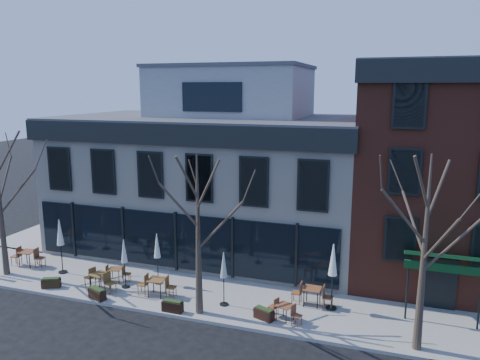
% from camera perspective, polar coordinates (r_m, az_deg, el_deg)
% --- Properties ---
extents(ground, '(120.00, 120.00, 0.00)m').
position_cam_1_polar(ground, '(25.98, -7.61, -11.32)').
color(ground, black).
rests_on(ground, ground).
extents(sidewalk_front, '(33.50, 4.70, 0.15)m').
position_cam_1_polar(sidewalk_front, '(22.93, -2.55, -14.19)').
color(sidewalk_front, gray).
rests_on(sidewalk_front, ground).
extents(sidewalk_side, '(4.50, 12.00, 0.15)m').
position_cam_1_polar(sidewalk_side, '(36.57, -19.38, -5.06)').
color(sidewalk_side, gray).
rests_on(sidewalk_side, ground).
extents(corner_building, '(18.39, 10.39, 11.10)m').
position_cam_1_polar(corner_building, '(29.07, -3.29, 0.91)').
color(corner_building, silver).
rests_on(corner_building, ground).
extents(red_brick_building, '(8.20, 11.78, 11.18)m').
position_cam_1_polar(red_brick_building, '(26.83, 23.13, 1.14)').
color(red_brick_building, brown).
rests_on(red_brick_building, ground).
extents(tree_mid, '(3.50, 3.55, 7.04)m').
position_cam_1_polar(tree_mid, '(20.14, -5.11, -6.50)').
color(tree_mid, '#382B21').
rests_on(tree_mid, sidewalk_front).
extents(tree_right, '(3.72, 3.77, 7.48)m').
position_cam_1_polar(tree_right, '(18.51, 21.57, -8.14)').
color(tree_right, '#382B21').
rests_on(tree_right, sidewalk_front).
extents(cafe_set_0, '(2.04, 0.90, 1.06)m').
position_cam_1_polar(cafe_set_0, '(28.80, -24.44, -8.50)').
color(cafe_set_0, brown).
rests_on(cafe_set_0, sidewalk_front).
extents(cafe_set_1, '(1.64, 0.79, 0.84)m').
position_cam_1_polar(cafe_set_1, '(25.20, -14.94, -10.91)').
color(cafe_set_1, brown).
rests_on(cafe_set_1, sidewalk_front).
extents(cafe_set_2, '(1.99, 0.94, 1.02)m').
position_cam_1_polar(cafe_set_2, '(24.36, -16.71, -11.56)').
color(cafe_set_2, brown).
rests_on(cafe_set_2, sidewalk_front).
extents(cafe_set_3, '(1.97, 0.85, 1.02)m').
position_cam_1_polar(cafe_set_3, '(23.12, -10.10, -12.52)').
color(cafe_set_3, brown).
rests_on(cafe_set_3, sidewalk_front).
extents(cafe_set_4, '(1.66, 1.00, 0.86)m').
position_cam_1_polar(cafe_set_4, '(20.70, 5.48, -15.58)').
color(cafe_set_4, brown).
rests_on(cafe_set_4, sidewalk_front).
extents(cafe_set_5, '(1.94, 0.80, 1.02)m').
position_cam_1_polar(cafe_set_5, '(22.10, 8.78, -13.63)').
color(cafe_set_5, brown).
rests_on(cafe_set_5, sidewalk_front).
extents(umbrella_0, '(0.47, 0.47, 2.96)m').
position_cam_1_polar(umbrella_0, '(26.63, -21.09, -6.31)').
color(umbrella_0, black).
rests_on(umbrella_0, sidewalk_front).
extents(umbrella_1, '(0.40, 0.40, 2.48)m').
position_cam_1_polar(umbrella_1, '(23.89, -13.94, -8.72)').
color(umbrella_1, black).
rests_on(umbrella_1, sidewalk_front).
extents(umbrella_2, '(0.42, 0.42, 2.61)m').
position_cam_1_polar(umbrella_2, '(24.01, -10.07, -8.22)').
color(umbrella_2, black).
rests_on(umbrella_2, sidewalk_front).
extents(umbrella_3, '(0.41, 0.41, 2.53)m').
position_cam_1_polar(umbrella_3, '(21.41, -2.00, -10.65)').
color(umbrella_3, black).
rests_on(umbrella_3, sidewalk_front).
extents(umbrella_4, '(0.49, 0.49, 3.05)m').
position_cam_1_polar(umbrella_4, '(21.29, 11.27, -9.95)').
color(umbrella_4, black).
rests_on(umbrella_4, sidewalk_front).
extents(planter_0, '(0.96, 0.70, 0.50)m').
position_cam_1_polar(planter_0, '(25.52, -22.03, -11.53)').
color(planter_0, black).
rests_on(planter_0, sidewalk_front).
extents(planter_1, '(1.01, 0.67, 0.52)m').
position_cam_1_polar(planter_1, '(23.55, -17.01, -13.10)').
color(planter_1, black).
rests_on(planter_1, sidewalk_front).
extents(planter_2, '(0.93, 0.38, 0.52)m').
position_cam_1_polar(planter_2, '(21.63, -8.22, -14.96)').
color(planter_2, black).
rests_on(planter_2, sidewalk_front).
extents(planter_3, '(0.96, 0.65, 0.50)m').
position_cam_1_polar(planter_3, '(20.82, 2.94, -15.97)').
color(planter_3, black).
rests_on(planter_3, sidewalk_front).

